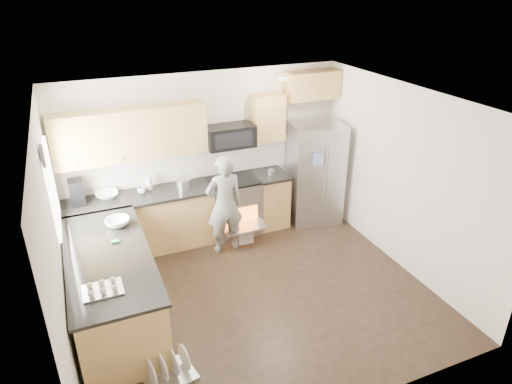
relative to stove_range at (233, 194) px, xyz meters
name	(u,v)px	position (x,y,z in m)	size (l,w,h in m)	color
ground	(254,294)	(-0.35, -1.69, -0.68)	(4.50, 4.50, 0.00)	black
room_shell	(250,180)	(-0.39, -1.68, 1.00)	(4.54, 4.04, 2.62)	silver
back_cabinet_run	(174,186)	(-0.94, 0.05, 0.29)	(4.45, 0.64, 2.50)	tan
peninsula	(113,286)	(-2.10, -1.44, -0.21)	(0.96, 2.36, 1.02)	tan
stove_range	(233,194)	(0.00, 0.00, 0.00)	(0.76, 0.97, 1.79)	#B7B7BC
refrigerator	(315,173)	(1.42, -0.15, 0.18)	(0.94, 0.79, 1.71)	#B7B7BC
person	(224,204)	(-0.32, -0.49, 0.10)	(0.57, 0.37, 1.56)	gray
dish_rack	(169,371)	(-1.72, -2.64, -0.59)	(0.59, 0.51, 0.32)	#B7B7BC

